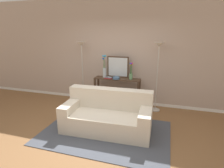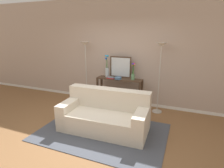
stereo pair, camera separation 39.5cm
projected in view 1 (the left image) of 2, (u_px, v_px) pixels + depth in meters
name	position (u px, v px, depth m)	size (l,w,h in m)	color
ground_plane	(91.00, 138.00, 3.85)	(16.00, 16.00, 0.02)	brown
back_wall	(119.00, 52.00, 5.44)	(12.00, 0.15, 3.06)	white
area_rug	(105.00, 132.00, 4.03)	(2.71, 1.81, 0.01)	#474C56
couch	(107.00, 116.00, 4.09)	(1.93, 0.94, 0.88)	beige
console_table	(117.00, 87.00, 5.32)	(1.30, 0.33, 0.84)	#473323
floor_lamp_left	(82.00, 56.00, 5.39)	(0.28, 0.28, 1.83)	#B7B2A8
floor_lamp_right	(158.00, 58.00, 4.78)	(0.28, 0.28, 1.85)	#B7B2A8
wall_mirror	(118.00, 67.00, 5.30)	(0.62, 0.02, 0.60)	#473323
vase_tall_flowers	(104.00, 69.00, 5.32)	(0.12, 0.11, 0.64)	silver
vase_short_flowers	(131.00, 71.00, 5.10)	(0.11, 0.13, 0.47)	#669E6B
fruit_bowl	(116.00, 78.00, 5.16)	(0.19, 0.19, 0.06)	#4C7093
book_stack	(109.00, 78.00, 5.24)	(0.21, 0.16, 0.04)	maroon
book_row_under_console	(105.00, 102.00, 5.57)	(0.30, 0.18, 0.13)	#BC3328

